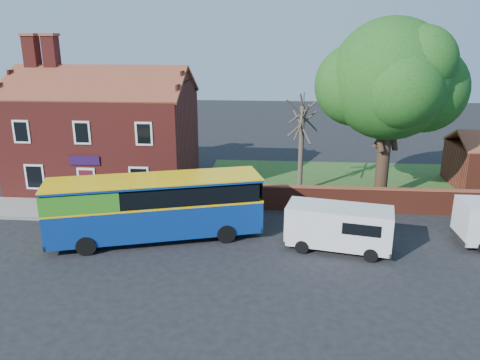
{
  "coord_description": "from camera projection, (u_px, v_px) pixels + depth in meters",
  "views": [
    {
      "loc": [
        5.43,
        -20.66,
        10.35
      ],
      "look_at": [
        3.24,
        5.0,
        2.49
      ],
      "focal_mm": 35.0,
      "sensor_mm": 36.0,
      "label": 1
    }
  ],
  "objects": [
    {
      "name": "kerb",
      "position": [
        65.0,
        220.0,
        27.51
      ],
      "size": [
        18.0,
        0.15,
        0.14
      ],
      "primitive_type": "cube",
      "color": "slate",
      "rests_on": "ground"
    },
    {
      "name": "large_tree",
      "position": [
        391.0,
        83.0,
        29.29
      ],
      "size": [
        9.55,
        7.56,
        11.65
      ],
      "color": "black",
      "rests_on": "ground"
    },
    {
      "name": "van_near",
      "position": [
        339.0,
        226.0,
        23.51
      ],
      "size": [
        5.51,
        3.08,
        2.28
      ],
      "rotation": [
        0.0,
        0.0,
        -0.2
      ],
      "color": "white",
      "rests_on": "ground"
    },
    {
      "name": "grass_strip",
      "position": [
        381.0,
        184.0,
        34.47
      ],
      "size": [
        26.0,
        12.0,
        0.04
      ],
      "primitive_type": "cube",
      "color": "#426B28",
      "rests_on": "ground"
    },
    {
      "name": "ground",
      "position": [
        166.0,
        256.0,
        23.15
      ],
      "size": [
        120.0,
        120.0,
        0.0
      ],
      "primitive_type": "plane",
      "color": "black",
      "rests_on": "ground"
    },
    {
      "name": "bare_tree",
      "position": [
        301.0,
        145.0,
        31.84
      ],
      "size": [
        2.45,
        2.92,
        6.53
      ],
      "color": "#4C4238",
      "rests_on": "ground"
    },
    {
      "name": "pavement",
      "position": [
        78.0,
        210.0,
        29.18
      ],
      "size": [
        18.0,
        3.5,
        0.12
      ],
      "primitive_type": "cube",
      "color": "gray",
      "rests_on": "ground"
    },
    {
      "name": "bus",
      "position": [
        149.0,
        206.0,
        24.53
      ],
      "size": [
        11.38,
        5.91,
        3.36
      ],
      "rotation": [
        0.0,
        0.0,
        0.3
      ],
      "color": "navy",
      "rests_on": "ground"
    },
    {
      "name": "boundary_wall",
      "position": [
        402.0,
        201.0,
        28.52
      ],
      "size": [
        22.0,
        0.38,
        1.6
      ],
      "color": "maroon",
      "rests_on": "ground"
    },
    {
      "name": "shop_building",
      "position": [
        106.0,
        138.0,
        33.68
      ],
      "size": [
        12.3,
        8.13,
        10.5
      ],
      "color": "maroon",
      "rests_on": "ground"
    }
  ]
}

